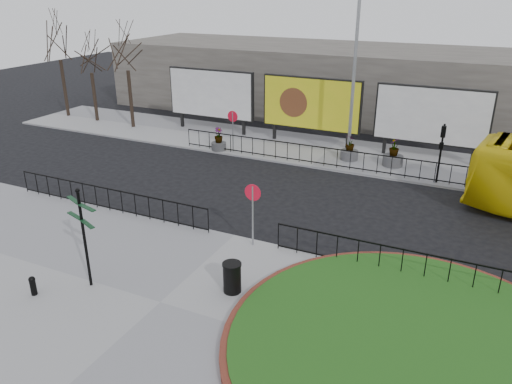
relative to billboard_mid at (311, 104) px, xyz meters
The scene contains 26 objects.
ground 13.31m from the billboard_mid, 83.40° to the right, with size 90.00×90.00×0.00m, color black.
pavement_near 18.21m from the billboard_mid, 85.23° to the right, with size 30.00×10.00×0.12m, color gray.
pavement_far 3.10m from the billboard_mid, 32.94° to the right, with size 44.00×6.00×0.12m, color gray.
brick_edge 19.36m from the billboard_mid, 62.06° to the right, with size 10.40×10.40×0.18m, color brown.
grass_lawn 19.36m from the billboard_mid, 62.06° to the right, with size 10.00×10.00×0.22m, color #174B14.
railing_near_left 14.15m from the billboard_mid, 108.73° to the right, with size 10.00×0.10×1.10m, color black, non-canonical shape.
railing_near_right 15.62m from the billboard_mid, 58.92° to the right, with size 9.00×0.10×1.10m, color black, non-canonical shape.
railing_far 4.84m from the billboard_mid, 55.75° to the right, with size 18.00×0.10×1.10m, color black, non-canonical shape.
speed_sign_far 5.04m from the billboard_mid, 134.46° to the right, with size 0.64×0.07×2.47m.
speed_sign_near 13.62m from the billboard_mid, 79.41° to the right, with size 0.64×0.07×2.47m.
billboard_left 7.00m from the billboard_mid, behind, with size 6.20×0.31×4.10m.
billboard_mid is the anchor object (origin of this frame).
billboard_right 7.00m from the billboard_mid, ahead, with size 6.20×0.31×4.10m.
lamp_post 4.23m from the billboard_mid, 33.25° to the right, with size 0.74×0.18×9.23m.
signal_pole_a 8.80m from the billboard_mid, 24.42° to the right, with size 0.22×0.26×3.00m.
signal_pole_b 11.60m from the billboard_mid, 18.28° to the right, with size 0.22×0.26×3.00m.
tree_left 12.63m from the billboard_mid, behind, with size 2.00×2.00×7.00m, color #2D2119, non-canonical shape.
tree_mid 16.05m from the billboard_mid, behind, with size 2.00×2.00×6.20m, color #2D2119, non-canonical shape.
tree_far 19.07m from the billboard_mid, behind, with size 2.00×2.00×7.50m, color #2D2119, non-canonical shape.
building_backdrop 9.15m from the billboard_mid, 80.57° to the left, with size 40.00×10.00×5.00m, color slate.
fingerpost_sign 18.18m from the billboard_mid, 93.57° to the right, with size 1.58×0.77×3.44m.
bollard 19.60m from the billboard_mid, 97.02° to the right, with size 0.21×0.21×0.66m.
litter_bin 16.90m from the billboard_mid, 78.82° to the right, with size 0.62×0.62×1.03m.
planter_a 6.06m from the billboard_mid, 141.40° to the right, with size 0.88×0.88×1.37m.
planter_b 4.17m from the billboard_mid, 32.71° to the right, with size 1.01×1.01×1.41m.
planter_c 6.17m from the billboard_mid, 19.71° to the right, with size 1.10×1.10×1.55m.
Camera 1 is at (8.28, -15.50, 9.26)m, focal length 35.00 mm.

